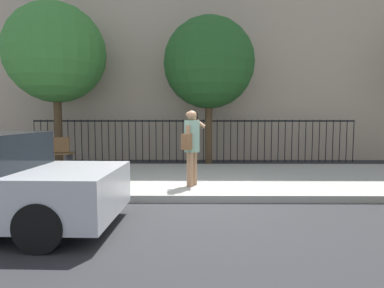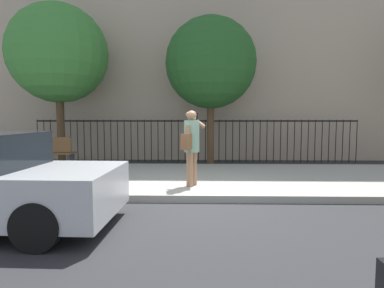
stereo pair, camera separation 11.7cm
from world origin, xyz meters
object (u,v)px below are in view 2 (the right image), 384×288
(pedestrian_on_phone, at_px, (191,142))
(street_bench, at_px, (47,152))
(street_tree_mid, at_px, (211,63))
(street_tree_near, at_px, (58,54))

(pedestrian_on_phone, xyz_separation_m, street_bench, (-4.44, 2.47, -0.48))
(street_bench, distance_m, street_tree_mid, 6.03)
(street_bench, height_order, street_tree_near, street_tree_near)
(street_tree_near, xyz_separation_m, street_tree_mid, (5.20, 0.22, -0.30))
(street_bench, bearing_deg, street_tree_near, 97.27)
(pedestrian_on_phone, xyz_separation_m, street_tree_mid, (0.56, 4.19, 2.41))
(pedestrian_on_phone, distance_m, street_tree_mid, 4.87)
(pedestrian_on_phone, height_order, street_tree_mid, street_tree_mid)
(pedestrian_on_phone, distance_m, street_bench, 5.11)
(pedestrian_on_phone, bearing_deg, street_tree_mid, 82.37)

